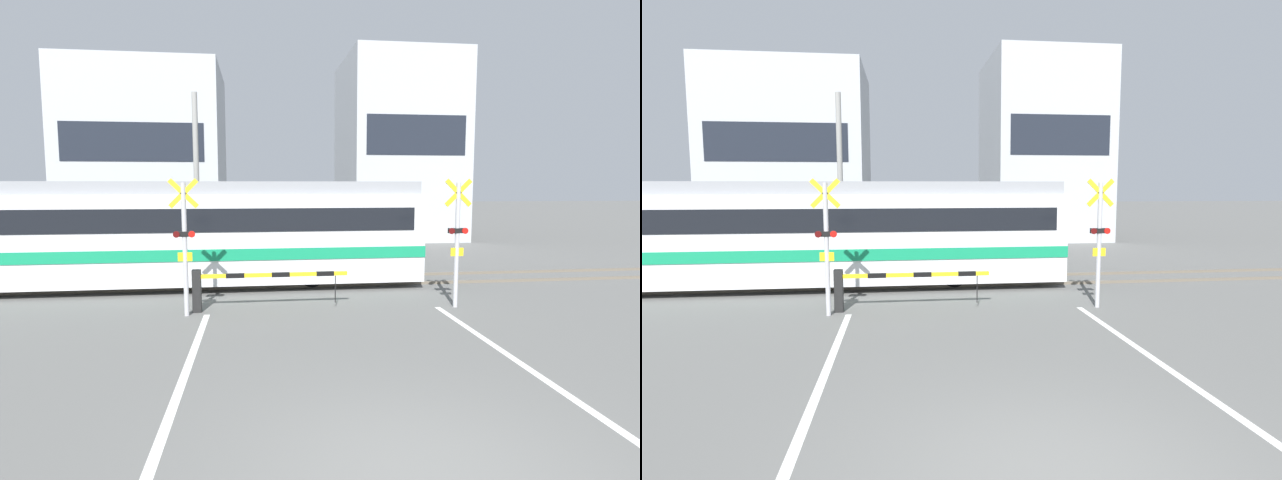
{
  "view_description": "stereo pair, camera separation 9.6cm",
  "coord_description": "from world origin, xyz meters",
  "views": [
    {
      "loc": [
        -1.63,
        -4.65,
        3.02
      ],
      "look_at": [
        0.0,
        7.96,
        1.6
      ],
      "focal_mm": 28.0,
      "sensor_mm": 36.0,
      "label": 1
    },
    {
      "loc": [
        -1.54,
        -4.66,
        3.02
      ],
      "look_at": [
        0.0,
        7.96,
        1.6
      ],
      "focal_mm": 28.0,
      "sensor_mm": 36.0,
      "label": 2
    }
  ],
  "objects": [
    {
      "name": "crossing_signal_left",
      "position": [
        -3.24,
        6.91,
        1.74
      ],
      "size": [
        0.68,
        0.15,
        3.16
      ],
      "color": "#B2B2B7",
      "rests_on": "ground_plane"
    },
    {
      "name": "commuter_train",
      "position": [
        -5.2,
        10.48,
        1.66
      ],
      "size": [
        16.78,
        3.0,
        3.1
      ],
      "color": "silver",
      "rests_on": "ground_plane"
    },
    {
      "name": "rail_track_near",
      "position": [
        0.0,
        9.77,
        0.04
      ],
      "size": [
        50.0,
        0.1,
        0.08
      ],
      "color": "#6B6051",
      "rests_on": "ground_plane"
    },
    {
      "name": "road_stripe_right",
      "position": [
        2.79,
        1.46,
        0.0
      ],
      "size": [
        0.14,
        10.93,
        0.01
      ],
      "color": "white",
      "rests_on": "ground_plane"
    },
    {
      "name": "pedestrian",
      "position": [
        1.13,
        15.27,
        1.04
      ],
      "size": [
        0.38,
        0.24,
        1.8
      ],
      "color": "brown",
      "rests_on": "ground_plane"
    },
    {
      "name": "utility_pole_streetside",
      "position": [
        -3.99,
        16.2,
        3.34
      ],
      "size": [
        0.22,
        0.22,
        6.68
      ],
      "color": "gray",
      "rests_on": "ground_plane"
    },
    {
      "name": "ground_plane",
      "position": [
        0.0,
        0.0,
        0.0
      ],
      "size": [
        160.0,
        160.0,
        0.0
      ],
      "primitive_type": "plane",
      "color": "#60605E"
    },
    {
      "name": "crossing_barrier_far",
      "position": [
        2.07,
        13.7,
        0.68
      ],
      "size": [
        3.71,
        0.2,
        1.02
      ],
      "color": "black",
      "rests_on": "ground_plane"
    },
    {
      "name": "rail_track_far",
      "position": [
        0.0,
        11.2,
        0.04
      ],
      "size": [
        50.0,
        0.1,
        0.08
      ],
      "color": "#6B6051",
      "rests_on": "ground_plane"
    },
    {
      "name": "building_right_of_street",
      "position": [
        6.45,
        23.46,
        4.99
      ],
      "size": [
        6.11,
        7.09,
        9.98
      ],
      "color": "#B2B7BC",
      "rests_on": "ground_plane"
    },
    {
      "name": "road_stripe_left",
      "position": [
        -2.79,
        1.46,
        0.0
      ],
      "size": [
        0.14,
        10.93,
        0.01
      ],
      "color": "white",
      "rests_on": "ground_plane"
    },
    {
      "name": "crossing_signal_right",
      "position": [
        3.24,
        6.91,
        1.74
      ],
      "size": [
        0.68,
        0.15,
        3.16
      ],
      "color": "#B2B2B7",
      "rests_on": "ground_plane"
    },
    {
      "name": "building_left_of_street",
      "position": [
        -7.29,
        23.46,
        4.55
      ],
      "size": [
        7.8,
        7.09,
        9.09
      ],
      "color": "#B2B7BC",
      "rests_on": "ground_plane"
    },
    {
      "name": "crossing_barrier_near",
      "position": [
        -2.07,
        7.23,
        0.68
      ],
      "size": [
        3.71,
        0.2,
        1.02
      ],
      "color": "black",
      "rests_on": "ground_plane"
    }
  ]
}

